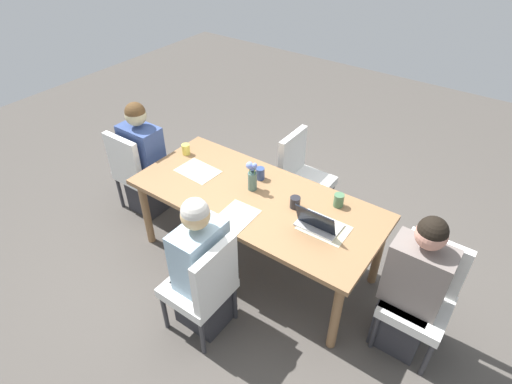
% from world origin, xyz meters
% --- Properties ---
extents(ground_plane, '(10.00, 10.00, 0.00)m').
position_xyz_m(ground_plane, '(0.00, 0.00, 0.00)').
color(ground_plane, '#4C4742').
extents(dining_table, '(2.09, 0.93, 0.73)m').
position_xyz_m(dining_table, '(0.00, 0.00, 0.66)').
color(dining_table, olive).
rests_on(dining_table, ground_plane).
extents(chair_head_right_left_near, '(0.44, 0.44, 0.90)m').
position_xyz_m(chair_head_right_left_near, '(1.41, 0.05, 0.50)').
color(chair_head_right_left_near, silver).
rests_on(chair_head_right_left_near, ground_plane).
extents(person_head_right_left_near, '(0.40, 0.36, 1.19)m').
position_xyz_m(person_head_right_left_near, '(1.35, -0.03, 0.53)').
color(person_head_right_left_near, '#2D2D33').
rests_on(person_head_right_left_near, ground_plane).
extents(chair_head_left_left_mid, '(0.44, 0.44, 0.90)m').
position_xyz_m(chair_head_left_left_mid, '(-1.41, -0.08, 0.50)').
color(chair_head_left_left_mid, silver).
rests_on(chair_head_left_left_mid, ground_plane).
extents(person_head_left_left_mid, '(0.40, 0.36, 1.19)m').
position_xyz_m(person_head_left_left_mid, '(-1.35, -0.01, 0.53)').
color(person_head_left_left_mid, '#2D2D33').
rests_on(person_head_left_left_mid, ground_plane).
extents(chair_near_left_far, '(0.44, 0.44, 0.90)m').
position_xyz_m(chair_near_left_far, '(0.12, -0.80, 0.50)').
color(chair_near_left_far, silver).
rests_on(chair_near_left_far, ground_plane).
extents(person_near_left_far, '(0.36, 0.40, 1.19)m').
position_xyz_m(person_near_left_far, '(0.04, -0.74, 0.53)').
color(person_near_left_far, '#2D2D33').
rests_on(person_near_left_far, ground_plane).
extents(chair_far_right_near, '(0.44, 0.44, 0.90)m').
position_xyz_m(chair_far_right_near, '(-0.03, 0.80, 0.50)').
color(chair_far_right_near, silver).
rests_on(chair_far_right_near, ground_plane).
extents(flower_vase, '(0.10, 0.10, 0.27)m').
position_xyz_m(flower_vase, '(-0.09, 0.07, 0.87)').
color(flower_vase, '#4C6B60').
rests_on(flower_vase, dining_table).
extents(placemat_head_right_left_near, '(0.36, 0.27, 0.00)m').
position_xyz_m(placemat_head_right_left_near, '(0.63, -0.01, 0.73)').
color(placemat_head_right_left_near, beige).
rests_on(placemat_head_right_left_near, dining_table).
extents(placemat_head_left_left_mid, '(0.37, 0.28, 0.00)m').
position_xyz_m(placemat_head_left_left_mid, '(-0.64, -0.00, 0.73)').
color(placemat_head_left_left_mid, beige).
rests_on(placemat_head_left_left_mid, dining_table).
extents(placemat_near_left_far, '(0.27, 0.37, 0.00)m').
position_xyz_m(placemat_near_left_far, '(0.02, -0.30, 0.73)').
color(placemat_near_left_far, beige).
rests_on(placemat_near_left_far, dining_table).
extents(laptop_head_right_left_near, '(0.32, 0.22, 0.21)m').
position_xyz_m(laptop_head_right_left_near, '(0.59, -0.04, 0.78)').
color(laptop_head_right_left_near, silver).
rests_on(laptop_head_right_left_near, dining_table).
extents(coffee_mug_near_left, '(0.08, 0.08, 0.09)m').
position_xyz_m(coffee_mug_near_left, '(0.32, 0.07, 0.78)').
color(coffee_mug_near_left, '#232328').
rests_on(coffee_mug_near_left, dining_table).
extents(coffee_mug_near_right, '(0.08, 0.08, 0.11)m').
position_xyz_m(coffee_mug_near_right, '(-0.12, 0.23, 0.78)').
color(coffee_mug_near_right, '#33477A').
rests_on(coffee_mug_near_right, dining_table).
extents(coffee_mug_centre_left, '(0.08, 0.08, 0.11)m').
position_xyz_m(coffee_mug_centre_left, '(0.60, 0.29, 0.79)').
color(coffee_mug_centre_left, '#47704C').
rests_on(coffee_mug_centre_left, dining_table).
extents(coffee_mug_centre_right, '(0.07, 0.07, 0.10)m').
position_xyz_m(coffee_mug_centre_right, '(-0.92, 0.15, 0.78)').
color(coffee_mug_centre_right, '#DBC64C').
rests_on(coffee_mug_centre_right, dining_table).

